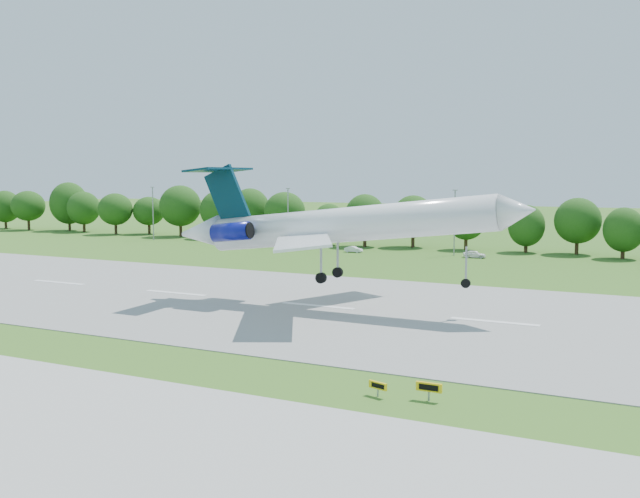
# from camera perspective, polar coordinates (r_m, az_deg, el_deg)

# --- Properties ---
(ground) EXTENTS (600.00, 600.00, 0.00)m
(ground) POSITION_cam_1_polar(r_m,az_deg,el_deg) (51.34, 7.64, -11.02)
(ground) COLOR #2A5616
(ground) RESTS_ON ground
(runway) EXTENTS (400.00, 45.00, 0.08)m
(runway) POSITION_cam_1_polar(r_m,az_deg,el_deg) (74.77, 13.77, -5.70)
(runway) COLOR gray
(runway) RESTS_ON ground
(taxiway) EXTENTS (400.00, 23.00, 0.08)m
(taxiway) POSITION_cam_1_polar(r_m,az_deg,el_deg) (35.77, -2.06, -18.68)
(taxiway) COLOR #ADADA8
(taxiway) RESTS_ON ground
(tree_line) EXTENTS (288.40, 8.40, 10.40)m
(tree_line) POSITION_cam_1_polar(r_m,az_deg,el_deg) (139.76, 19.75, 2.03)
(tree_line) COLOR #382314
(tree_line) RESTS_ON ground
(light_poles) EXTENTS (175.90, 0.25, 12.19)m
(light_poles) POSITION_cam_1_polar(r_m,az_deg,el_deg) (130.15, 18.16, 1.89)
(light_poles) COLOR gray
(light_poles) RESTS_ON ground
(airliner) EXTENTS (42.07, 30.48, 13.07)m
(airliner) POSITION_cam_1_polar(r_m,az_deg,el_deg) (79.29, 0.85, 1.97)
(airliner) COLOR white
(airliner) RESTS_ON ground
(taxi_sign_left) EXTENTS (1.44, 0.58, 1.03)m
(taxi_sign_left) POSITION_cam_1_polar(r_m,az_deg,el_deg) (49.13, 4.65, -10.85)
(taxi_sign_left) COLOR gray
(taxi_sign_left) RESTS_ON ground
(taxi_sign_centre) EXTENTS (1.77, 0.25, 1.24)m
(taxi_sign_centre) POSITION_cam_1_polar(r_m,az_deg,el_deg) (48.58, 8.71, -10.89)
(taxi_sign_centre) COLOR gray
(taxi_sign_centre) RESTS_ON ground
(service_vehicle_a) EXTENTS (3.56, 1.30, 1.17)m
(service_vehicle_a) POSITION_cam_1_polar(r_m,az_deg,el_deg) (137.42, 2.70, -0.03)
(service_vehicle_a) COLOR white
(service_vehicle_a) RESTS_ON ground
(service_vehicle_b) EXTENTS (4.08, 1.91, 1.35)m
(service_vehicle_b) POSITION_cam_1_polar(r_m,az_deg,el_deg) (131.10, 12.26, -0.41)
(service_vehicle_b) COLOR white
(service_vehicle_b) RESTS_ON ground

